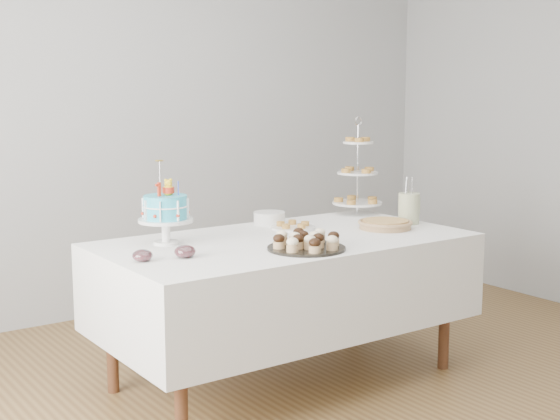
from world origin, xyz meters
TOP-DOWN VIEW (x-y plane):
  - floor at (0.00, 0.00)m, footprint 5.00×5.00m
  - walls at (0.00, 0.00)m, footprint 5.04×4.04m
  - table at (0.00, 0.30)m, footprint 1.92×1.02m
  - birthday_cake at (-0.57, 0.52)m, footprint 0.28×0.28m
  - cupcake_tray at (-0.08, 0.01)m, footprint 0.38×0.38m
  - pie at (0.62, 0.21)m, footprint 0.30×0.30m
  - tiered_stand at (0.84, 0.70)m, footprint 0.31×0.31m
  - plate_stack at (0.18, 0.70)m, footprint 0.18×0.18m
  - pastry_plate at (0.20, 0.50)m, footprint 0.25×0.25m
  - jam_bowl_a at (-0.84, 0.24)m, footprint 0.09×0.09m
  - jam_bowl_b at (-0.64, 0.20)m, footprint 0.10×0.10m
  - utensil_pitcher at (0.84, 0.25)m, footprint 0.12×0.12m

SIDE VIEW (x-z plane):
  - floor at x=0.00m, z-range 0.00..0.00m
  - table at x=0.00m, z-range 0.16..0.93m
  - pastry_plate at x=0.20m, z-range 0.77..0.80m
  - jam_bowl_a at x=-0.84m, z-range 0.77..0.82m
  - pie at x=0.62m, z-range 0.77..0.82m
  - jam_bowl_b at x=-0.64m, z-range 0.77..0.83m
  - plate_stack at x=0.18m, z-range 0.77..0.84m
  - cupcake_tray at x=-0.08m, z-range 0.77..0.86m
  - utensil_pitcher at x=0.84m, z-range 0.73..1.00m
  - birthday_cake at x=-0.57m, z-range 0.67..1.10m
  - tiered_stand at x=0.84m, z-range 0.72..1.32m
  - walls at x=0.00m, z-range 0.00..2.70m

